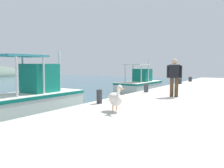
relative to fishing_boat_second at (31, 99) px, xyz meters
The scene contains 8 objects.
fishing_boat_second is the anchor object (origin of this frame).
fishing_boat_third 11.15m from the fishing_boat_second, ahead, with size 4.77×2.25×2.68m.
pelican 4.65m from the fishing_boat_second, 99.18° to the right, with size 0.70×0.91×0.82m.
fisherman_standing 6.19m from the fishing_boat_second, 56.47° to the right, with size 0.30×0.64×1.64m.
mooring_bollard_nearest 3.35m from the fishing_boat_second, 85.94° to the right, with size 0.20×0.20×0.51m, color #333338.
mooring_bollard_second 5.59m from the fishing_boat_second, 36.61° to the right, with size 0.23×0.23×0.41m, color #333338.
mooring_bollard_third 11.13m from the fishing_boat_second, 17.41° to the right, with size 0.25×0.25×0.40m, color #333338.
mooring_bollard_fourth 14.09m from the fishing_boat_second, 13.67° to the right, with size 0.27×0.27×0.38m, color #333338.
Camera 1 is at (-9.53, -5.37, 2.21)m, focal length 39.31 mm.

